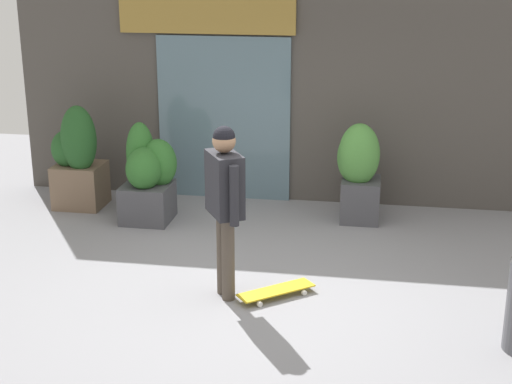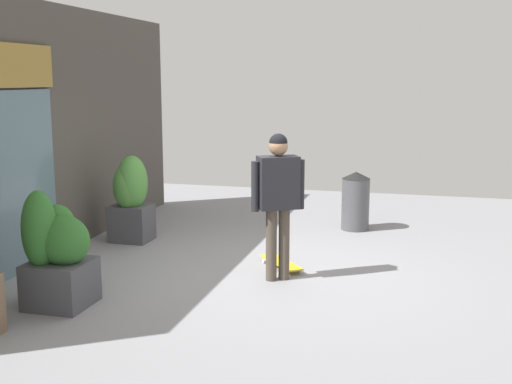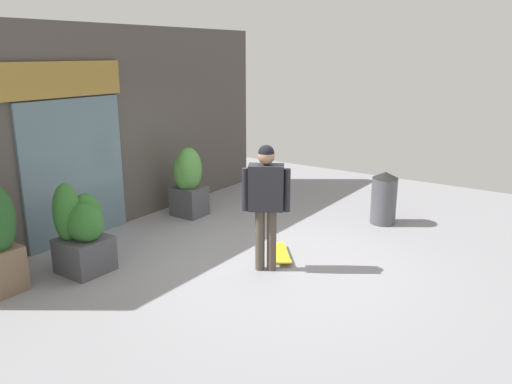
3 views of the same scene
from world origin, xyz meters
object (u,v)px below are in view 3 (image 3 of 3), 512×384
Objects in this scene: skateboarder at (266,194)px; trash_bin at (384,198)px; planter_box_left at (81,230)px; planter_box_mid at (188,180)px; skateboard at (280,253)px.

skateboarder is 2.96m from trash_bin.
planter_box_mid reaches higher than planter_box_left.
skateboard is at bearing -22.55° from skateboarder.
trash_bin is at bearing -42.69° from skateboarder.
skateboarder reaches higher than trash_bin.
skateboarder is 1.40× the size of planter_box_left.
skateboard is 2.60m from planter_box_mid.
trash_bin is at bearing -32.05° from planter_box_left.
trash_bin is at bearing -55.87° from skateboard.
trash_bin is (2.32, -0.68, 0.41)m from skateboard.
planter_box_mid is (0.71, 2.43, 0.63)m from skateboard.
planter_box_mid is (2.65, 0.44, 0.10)m from planter_box_left.
skateboarder is 2.80m from planter_box_mid.
planter_box_mid reaches higher than skateboard.
planter_box_left reaches higher than trash_bin.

